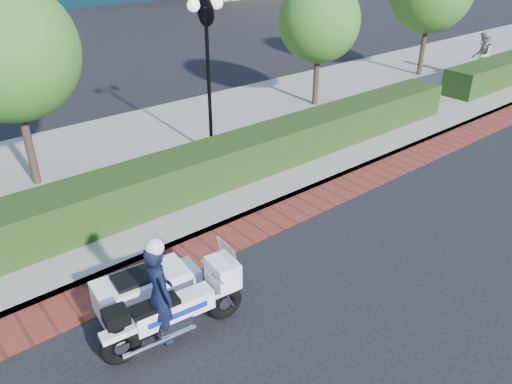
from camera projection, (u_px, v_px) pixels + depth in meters
ground at (317, 250)px, 10.30m from camera, size 120.00×120.00×0.00m
brick_strip at (270, 221)px, 11.32m from camera, size 60.00×1.00×0.01m
sidewalk at (168, 156)px, 14.35m from camera, size 60.00×8.00×0.15m
hedge_main at (215, 165)px, 12.44m from camera, size 18.00×1.20×1.00m
lamppost at (208, 54)px, 13.00m from camera, size 1.02×0.70×4.21m
tree_b at (7, 52)px, 11.14m from camera, size 3.20×3.20×4.89m
tree_c at (319, 21)px, 16.93m from camera, size 2.80×2.80×4.30m
police_motorcycle at (158, 296)px, 7.99m from camera, size 2.47×1.85×1.99m
pedestrian at (481, 56)px, 20.74m from camera, size 1.17×1.06×1.96m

